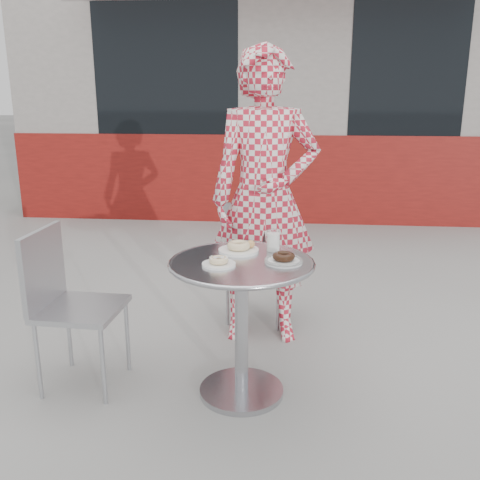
# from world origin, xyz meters

# --- Properties ---
(ground) EXTENTS (60.00, 60.00, 0.00)m
(ground) POSITION_xyz_m (0.00, 0.00, 0.00)
(ground) COLOR #9C9994
(ground) RESTS_ON ground
(storefront) EXTENTS (6.02, 4.55, 3.00)m
(storefront) POSITION_xyz_m (-0.00, 5.56, 1.49)
(storefront) COLOR gray
(storefront) RESTS_ON ground
(bistro_table) EXTENTS (0.70, 0.70, 0.70)m
(bistro_table) POSITION_xyz_m (-0.03, -0.05, 0.53)
(bistro_table) COLOR silver
(bistro_table) RESTS_ON ground
(chair_far) EXTENTS (0.45, 0.45, 0.82)m
(chair_far) POSITION_xyz_m (-0.00, 0.89, 0.25)
(chair_far) COLOR #ABAEB3
(chair_far) RESTS_ON ground
(chair_left) EXTENTS (0.41, 0.41, 0.82)m
(chair_left) POSITION_xyz_m (-0.85, -0.02, 0.25)
(chair_left) COLOR #ABAEB3
(chair_left) RESTS_ON ground
(seated_person) EXTENTS (0.67, 0.48, 1.73)m
(seated_person) POSITION_xyz_m (0.04, 0.65, 0.87)
(seated_person) COLOR #B11B2D
(seated_person) RESTS_ON ground
(plate_far) EXTENTS (0.20, 0.20, 0.05)m
(plate_far) POSITION_xyz_m (-0.05, 0.11, 0.72)
(plate_far) COLOR white
(plate_far) RESTS_ON bistro_table
(plate_near) EXTENTS (0.16, 0.16, 0.04)m
(plate_near) POSITION_xyz_m (-0.13, -0.12, 0.72)
(plate_near) COLOR white
(plate_near) RESTS_ON bistro_table
(plate_checker) EXTENTS (0.18, 0.18, 0.05)m
(plate_checker) POSITION_xyz_m (0.17, -0.05, 0.72)
(plate_checker) COLOR white
(plate_checker) RESTS_ON bistro_table
(milk_cup) EXTENTS (0.07, 0.07, 0.11)m
(milk_cup) POSITION_xyz_m (0.11, 0.14, 0.75)
(milk_cup) COLOR white
(milk_cup) RESTS_ON bistro_table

